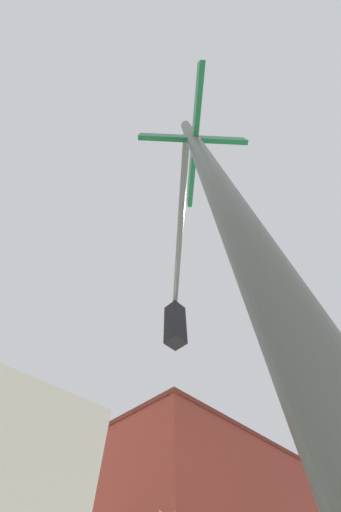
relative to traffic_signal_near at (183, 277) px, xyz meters
The scene contains 1 object.
traffic_signal_near is the anchor object (origin of this frame).
Camera 1 is at (-7.13, -6.61, 1.53)m, focal length 17.18 mm.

